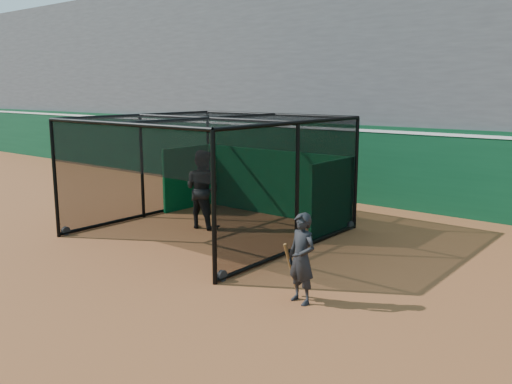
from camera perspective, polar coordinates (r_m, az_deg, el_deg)
The scene contains 6 objects.
ground at distance 11.62m, azimuth -10.82°, elevation -7.56°, with size 120.00×120.00×0.00m, color brown.
outfield_wall at distance 17.90m, azimuth 10.18°, elevation 3.13°, with size 50.00×0.50×2.50m.
grandstand at distance 21.15m, azimuth 15.52°, elevation 12.72°, with size 50.00×7.85×8.95m.
batting_cage at distance 13.71m, azimuth -4.80°, elevation 1.64°, with size 5.40×5.49×2.91m.
batter at distance 14.30m, azimuth -5.67°, elevation 0.31°, with size 1.00×0.78×2.07m, color black.
on_deck_player at distance 9.30m, azimuth 4.82°, elevation -7.00°, with size 0.65×0.49×1.58m.
Camera 1 is at (8.47, -7.09, 3.62)m, focal length 38.00 mm.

